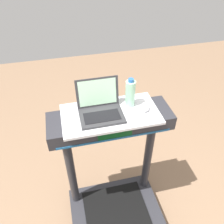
{
  "coord_description": "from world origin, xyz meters",
  "views": [
    {
      "loc": [
        -0.28,
        -0.52,
        2.2
      ],
      "look_at": [
        0.0,
        0.65,
        1.2
      ],
      "focal_mm": 37.21,
      "sensor_mm": 36.0,
      "label": 1
    }
  ],
  "objects": [
    {
      "name": "computer_mouse",
      "position": [
        0.25,
        0.69,
        1.16
      ],
      "size": [
        0.08,
        0.11,
        0.03
      ],
      "primitive_type": "ellipsoid",
      "rotation": [
        0.0,
        0.0,
        -0.23
      ],
      "color": "#B2B2B7",
      "rests_on": "desk_board"
    },
    {
      "name": "desk_board",
      "position": [
        0.0,
        0.7,
        1.14
      ],
      "size": [
        0.69,
        0.36,
        0.02
      ],
      "primitive_type": "cube",
      "color": "silver",
      "rests_on": "treadmill_base"
    },
    {
      "name": "water_bottle",
      "position": [
        0.16,
        0.76,
        1.25
      ],
      "size": [
        0.07,
        0.07,
        0.22
      ],
      "color": "#9EDBB2",
      "rests_on": "desk_board"
    },
    {
      "name": "laptop",
      "position": [
        -0.07,
        0.71,
        1.19
      ],
      "size": [
        0.3,
        0.26,
        0.23
      ],
      "rotation": [
        0.0,
        0.0,
        0.03
      ],
      "color": "#2D2D30",
      "rests_on": "desk_board"
    }
  ]
}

